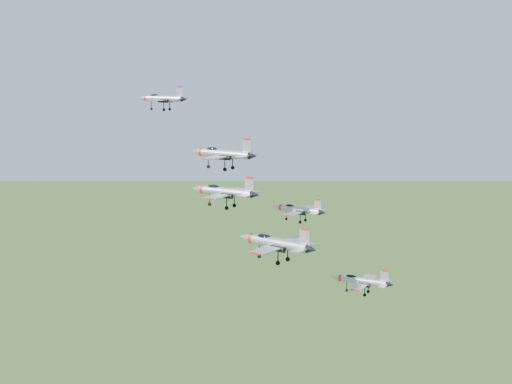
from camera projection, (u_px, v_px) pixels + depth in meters
The scene contains 6 objects.
jet_lead at pixel (162, 98), 142.02m from camera, with size 11.75×9.72×3.14m.
jet_left_high at pixel (222, 153), 122.29m from camera, with size 13.60×11.16×3.65m.
jet_right_high at pixel (224, 191), 107.30m from camera, with size 12.14×9.96×3.26m.
jet_left_low at pixel (298, 209), 128.12m from camera, with size 11.00×9.06×2.95m.
jet_right_low at pixel (276, 243), 104.71m from camera, with size 13.96×11.62×3.73m.
jet_trail at pixel (361, 281), 116.63m from camera, with size 10.95×9.06×2.93m.
Camera 1 is at (62.04, -103.09, 164.19)m, focal length 50.00 mm.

